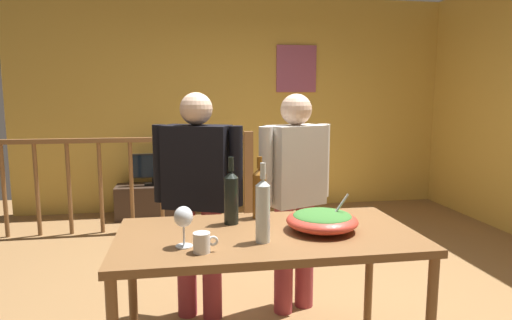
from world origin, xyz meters
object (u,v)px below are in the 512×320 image
Objects in this scene: stair_railing at (166,173)px; serving_table at (267,246)px; flat_screen_tv at (152,167)px; mug_white at (202,242)px; salad_bowl at (322,220)px; person_standing_right at (295,187)px; wine_bottle_clear at (263,209)px; wine_glass at (183,218)px; wine_bottle_amber at (259,192)px; wine_bottle_dark at (231,196)px; tv_console at (154,201)px; framed_picture at (296,69)px; person_standing_left at (198,188)px.

serving_table is (0.61, -2.76, 0.08)m from stair_railing.
mug_white is at bearing -82.70° from flat_screen_tv.
salad_bowl is at bearing 19.58° from mug_white.
flat_screen_tv is 3.56m from mug_white.
mug_white is at bearing 32.69° from person_standing_right.
flat_screen_tv is 3.53m from wine_bottle_clear.
serving_table is at bearing 19.05° from wine_glass.
wine_glass is at bearing -86.30° from stair_railing.
wine_bottle_amber reaches higher than flat_screen_tv.
wine_bottle_clear is 1.04× the size of wine_bottle_dark.
mug_white reaches higher than tv_console.
person_standing_right is at bearing -104.50° from framed_picture.
person_standing_left is at bearing -115.90° from framed_picture.
framed_picture reaches higher than wine_glass.
wine_bottle_clear reaches higher than wine_bottle_dark.
serving_table is 0.80m from person_standing_right.
flat_screen_tv is at bearing 104.94° from wine_bottle_amber.
wine_bottle_amber is 0.20m from wine_bottle_dark.
wine_bottle_clear is at bearing 130.16° from person_standing_left.
stair_railing is 1.76× the size of serving_table.
wine_bottle_dark is at bearing -78.54° from flat_screen_tv.
person_standing_right reaches higher than wine_glass.
wine_bottle_clear is 1.08× the size of wine_bottle_amber.
wine_bottle_clear is (0.56, -2.90, 0.32)m from stair_railing.
framed_picture is at bearing 73.25° from wine_bottle_clear.
wine_bottle_clear is 0.35m from wine_bottle_dark.
wine_bottle_amber reaches higher than salad_bowl.
wine_glass is 0.13× the size of person_standing_right.
wine_glass is (-1.50, -3.76, -0.91)m from framed_picture.
wine_bottle_amber is (0.80, -3.01, 0.31)m from flat_screen_tv.
person_standing_left is at bearing 130.64° from salad_bowl.
serving_table is at bearing -76.56° from tv_console.
serving_table is 3.97× the size of wine_bottle_clear.
framed_picture reaches higher than person_standing_right.
person_standing_left is (-0.33, 0.71, 0.17)m from serving_table.
wine_bottle_dark is 0.55m from person_standing_left.
tv_console is 2.42× the size of wine_bottle_dark.
wine_bottle_amber is at bearing 150.28° from person_standing_left.
person_standing_left is (-0.34, 0.43, -0.05)m from wine_bottle_amber.
person_standing_right is at bearing -65.37° from stair_railing.
wine_glass reaches higher than mug_white.
mug_white is at bearing -145.65° from serving_table.
wine_bottle_amber reaches higher than wine_glass.
wine_bottle_amber is 0.96× the size of wine_bottle_dark.
serving_table is at bearing 136.76° from person_standing_left.
wine_bottle_clear reaches higher than mug_white.
wine_bottle_dark is at bearing 109.47° from wine_bottle_clear.
mug_white is at bearing -82.76° from tv_console.
person_standing_right reaches higher than stair_railing.
wine_glass is 0.86m from person_standing_left.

